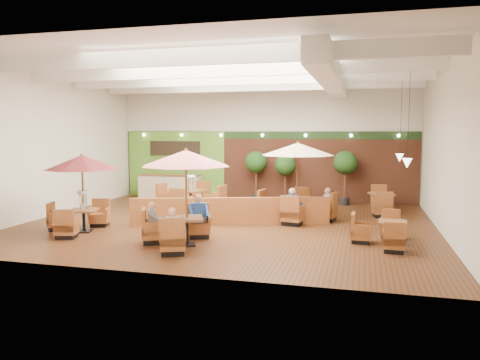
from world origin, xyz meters
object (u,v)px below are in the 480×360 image
(table_0, at_px, (81,176))
(diner_0, at_px, (173,226))
(topiary_1, at_px, (285,167))
(table_3, at_px, (191,199))
(table_1, at_px, (184,176))
(table_4, at_px, (383,233))
(table_5, at_px, (381,203))
(diner_2, at_px, (154,218))
(topiary_0, at_px, (256,164))
(service_counter, at_px, (170,187))
(diner_3, at_px, (293,203))
(booth_divider, at_px, (231,211))
(table_2, at_px, (297,167))
(diner_4, at_px, (326,201))
(topiary_2, at_px, (345,165))
(diner_1, at_px, (199,212))

(table_0, height_order, diner_0, table_0)
(topiary_1, bearing_deg, table_3, -138.92)
(table_1, xyz_separation_m, table_4, (5.48, 1.55, -1.66))
(table_4, distance_m, table_5, 5.41)
(table_0, bearing_deg, topiary_1, 38.04)
(table_0, bearing_deg, diner_2, -33.41)
(table_4, distance_m, topiary_0, 8.97)
(service_counter, xyz_separation_m, diner_3, (6.64, -4.78, 0.19))
(booth_divider, distance_m, topiary_1, 5.72)
(booth_divider, xyz_separation_m, diner_3, (2.09, 0.53, 0.30))
(booth_divider, xyz_separation_m, topiary_1, (1.00, 5.51, 1.15))
(table_1, bearing_deg, table_4, -6.70)
(table_5, bearing_deg, table_1, -141.58)
(table_1, xyz_separation_m, table_2, (2.57, 4.69, -0.05))
(service_counter, relative_size, diner_0, 3.76)
(diner_0, bearing_deg, diner_2, 115.93)
(topiary_1, xyz_separation_m, diner_4, (2.14, -3.92, -0.88))
(topiary_2, xyz_separation_m, diner_1, (-4.06, -7.60, -1.00))
(topiary_2, bearing_deg, diner_4, -97.39)
(table_5, xyz_separation_m, diner_1, (-5.55, -5.94, 0.40))
(diner_2, bearing_deg, diner_1, 108.54)
(table_0, bearing_deg, topiary_0, 45.37)
(topiary_1, bearing_deg, table_4, -60.46)
(booth_divider, height_order, table_0, table_0)
(table_5, distance_m, topiary_2, 2.63)
(table_1, bearing_deg, table_5, 28.56)
(table_5, relative_size, diner_4, 3.67)
(table_2, distance_m, diner_2, 5.98)
(service_counter, height_order, table_0, table_0)
(table_0, bearing_deg, table_1, -29.68)
(diner_3, bearing_deg, table_0, -137.05)
(diner_1, xyz_separation_m, diner_3, (2.50, 2.62, -0.01))
(table_1, bearing_deg, diner_0, -108.53)
(service_counter, bearing_deg, topiary_2, 1.40)
(service_counter, bearing_deg, table_1, -64.22)
(table_2, relative_size, table_5, 1.05)
(service_counter, height_order, diner_1, diner_1)
(booth_divider, relative_size, diner_3, 8.22)
(topiary_2, distance_m, diner_0, 10.50)
(service_counter, relative_size, table_4, 1.29)
(topiary_0, bearing_deg, table_5, -16.80)
(table_1, distance_m, table_3, 6.16)
(topiary_0, bearing_deg, diner_3, -63.87)
(booth_divider, xyz_separation_m, table_0, (-4.33, -2.28, 1.33))
(table_3, height_order, diner_4, table_3)
(topiary_2, height_order, diner_3, topiary_2)
(table_4, height_order, topiary_1, topiary_1)
(service_counter, bearing_deg, booth_divider, -49.42)
(diner_1, bearing_deg, table_2, -152.82)
(table_5, bearing_deg, diner_0, -137.50)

